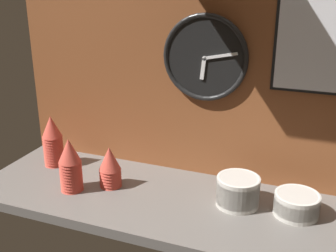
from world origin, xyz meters
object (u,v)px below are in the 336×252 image
(cup_stack_far_left, at_px, (53,141))
(bowl_stack_far_right, at_px, (297,204))
(cup_stack_center_left, at_px, (109,167))
(bowl_stack_right, at_px, (238,190))
(wall_clock, at_px, (205,58))
(cup_stack_left, at_px, (70,165))

(cup_stack_far_left, relative_size, bowl_stack_far_right, 1.44)
(cup_stack_center_left, bearing_deg, bowl_stack_right, 5.24)
(cup_stack_center_left, relative_size, wall_clock, 0.49)
(cup_stack_left, relative_size, cup_stack_far_left, 0.95)
(bowl_stack_far_right, distance_m, bowl_stack_right, 0.22)
(bowl_stack_far_right, relative_size, bowl_stack_right, 1.00)
(cup_stack_far_left, relative_size, bowl_stack_right, 1.44)
(wall_clock, bearing_deg, cup_stack_center_left, -143.55)
(wall_clock, bearing_deg, bowl_stack_far_right, -23.48)
(cup_stack_left, bearing_deg, cup_stack_far_left, 140.19)
(cup_stack_center_left, distance_m, bowl_stack_far_right, 0.74)
(cup_stack_left, height_order, bowl_stack_far_right, cup_stack_left)
(cup_stack_far_left, xyz_separation_m, bowl_stack_right, (0.87, -0.04, -0.06))
(cup_stack_far_left, bearing_deg, bowl_stack_far_right, -1.84)
(cup_stack_left, distance_m, bowl_stack_far_right, 0.89)
(cup_stack_left, height_order, cup_stack_center_left, cup_stack_left)
(bowl_stack_far_right, xyz_separation_m, bowl_stack_right, (-0.22, -0.01, 0.02))
(cup_stack_center_left, height_order, bowl_stack_far_right, cup_stack_center_left)
(wall_clock, bearing_deg, cup_stack_far_left, -167.53)
(cup_stack_left, xyz_separation_m, bowl_stack_far_right, (0.87, 0.14, -0.07))
(cup_stack_left, xyz_separation_m, wall_clock, (0.45, 0.32, 0.41))
(cup_stack_center_left, distance_m, bowl_stack_right, 0.53)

